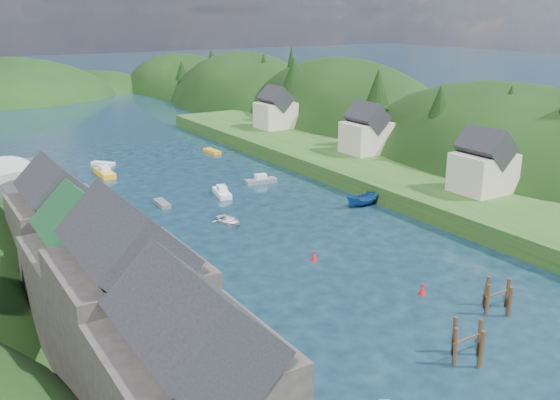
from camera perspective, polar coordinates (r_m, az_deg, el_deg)
ground at (r=91.52m, az=-7.26°, el=1.03°), size 600.00×600.00×0.00m
hillside_right at (r=136.78m, az=5.71°, el=3.23°), size 36.00×245.56×48.00m
far_hills at (r=210.76m, az=-21.18°, el=6.09°), size 103.00×68.00×44.00m
hill_trees at (r=101.79m, az=-10.18°, el=8.91°), size 91.38×145.80×12.11m
quay_left at (r=57.03m, az=-16.71°, el=-8.62°), size 12.00×110.00×2.00m
terrace_left_grass at (r=55.87m, az=-23.74°, el=-9.67°), size 12.00×110.00×2.50m
quayside_buildings at (r=42.06m, az=-15.01°, el=-8.78°), size 8.00×35.84×12.90m
boat_sheds at (r=72.77m, az=-22.55°, el=-0.03°), size 7.00×21.00×7.50m
terrace_right at (r=96.11m, az=8.96°, el=2.48°), size 16.00×120.00×2.40m
right_bank_cottages at (r=103.22m, az=7.35°, el=6.19°), size 9.00×59.24×8.41m
piling_cluster_near at (r=49.34m, az=16.77°, el=-12.58°), size 3.06×2.87×3.56m
piling_cluster_far at (r=57.55m, az=19.25°, el=-8.54°), size 3.06×2.87×3.31m
channel_buoy_near at (r=58.97m, az=12.90°, el=-8.00°), size 0.70×0.70×1.10m
channel_buoy_far at (r=65.01m, az=3.15°, el=-5.15°), size 0.70×0.70×1.10m
moored_boats at (r=63.31m, az=1.35°, el=-5.56°), size 35.76×88.58×2.49m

